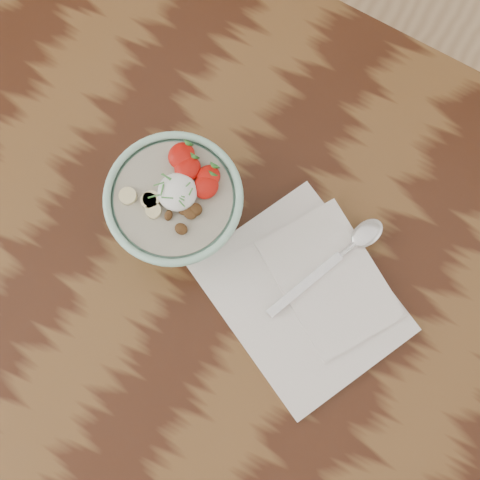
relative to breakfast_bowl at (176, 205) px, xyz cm
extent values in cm
cube|color=#36190D|center=(8.83, -6.12, -7.77)|extent=(160.00, 90.00, 4.00)
cylinder|color=#9FD6BE|center=(-0.02, -0.10, -5.24)|extent=(7.42, 7.42, 1.06)
torus|color=#9FD6BE|center=(-0.02, -0.10, 3.41)|extent=(16.88, 16.88, 0.97)
cylinder|color=#B2AB93|center=(-0.02, -0.10, 2.88)|extent=(14.31, 14.31, 0.88)
ellipsoid|color=white|center=(0.27, 0.56, 4.24)|extent=(4.76, 4.76, 2.62)
ellipsoid|color=#B30E08|center=(-1.69, 4.71, 4.19)|extent=(3.16, 3.47, 1.74)
cone|color=#286623|center=(-1.69, 6.13, 4.49)|extent=(1.40, 1.03, 1.52)
ellipsoid|color=#B30E08|center=(2.79, 2.90, 4.15)|extent=(2.99, 3.29, 1.65)
cone|color=#286623|center=(2.79, 4.24, 4.45)|extent=(1.40, 1.03, 1.52)
ellipsoid|color=#B30E08|center=(2.44, 4.04, 4.10)|extent=(2.80, 3.08, 1.54)
cone|color=#286623|center=(2.44, 5.30, 4.40)|extent=(1.40, 1.03, 1.52)
ellipsoid|color=#B30E08|center=(-0.22, 3.69, 4.18)|extent=(3.09, 3.40, 1.70)
cone|color=#286623|center=(-0.22, 5.08, 4.48)|extent=(1.40, 1.03, 1.52)
cylinder|color=beige|center=(-4.72, -2.70, 3.73)|extent=(2.12, 2.12, 0.70)
cylinder|color=beige|center=(-2.07, -1.63, 3.73)|extent=(2.08, 2.08, 0.70)
cylinder|color=beige|center=(-1.12, -2.73, 3.73)|extent=(1.86, 1.86, 0.70)
cylinder|color=beige|center=(-2.25, -1.97, 3.73)|extent=(1.94, 1.94, 0.70)
ellipsoid|color=#563519|center=(1.95, -0.79, 3.85)|extent=(1.65, 1.62, 0.85)
ellipsoid|color=#563519|center=(0.73, -2.32, 3.79)|extent=(1.30, 1.54, 0.90)
ellipsoid|color=#563519|center=(2.90, -3.00, 3.89)|extent=(1.73, 1.52, 0.97)
ellipsoid|color=#563519|center=(3.00, -0.69, 3.76)|extent=(1.80, 1.79, 0.62)
ellipsoid|color=#563519|center=(2.82, -0.83, 3.95)|extent=(1.93, 1.71, 0.92)
ellipsoid|color=#563519|center=(3.14, -0.13, 3.89)|extent=(1.91, 1.87, 1.08)
ellipsoid|color=#563519|center=(2.38, -0.34, 3.72)|extent=(1.54, 1.53, 0.69)
cylinder|color=#3F8437|center=(0.71, 0.47, 5.33)|extent=(1.23, 0.92, 0.23)
cylinder|color=#3F8437|center=(-1.60, 1.30, 5.33)|extent=(1.35, 0.27, 0.23)
cylinder|color=#3F8437|center=(1.09, 1.63, 5.33)|extent=(0.42, 1.01, 0.21)
cylinder|color=#3F8437|center=(-1.57, 1.29, 5.33)|extent=(1.28, 0.42, 0.22)
cylinder|color=#3F8437|center=(1.70, -0.62, 5.33)|extent=(1.06, 0.50, 0.22)
cylinder|color=#3F8437|center=(-1.88, 0.08, 5.33)|extent=(1.00, 1.08, 0.22)
cylinder|color=#3F8437|center=(1.83, 1.17, 5.33)|extent=(0.30, 0.99, 0.21)
cylinder|color=#3F8437|center=(-1.59, -1.47, 5.33)|extent=(1.17, 1.14, 0.23)
cylinder|color=#3F8437|center=(-0.14, -0.85, 5.33)|extent=(1.36, 0.76, 0.23)
cylinder|color=#3F8437|center=(0.91, 0.03, 5.33)|extent=(1.39, 0.59, 0.23)
cylinder|color=#3F8437|center=(1.12, -0.14, 5.33)|extent=(1.25, 0.19, 0.22)
cylinder|color=#3F8437|center=(0.22, 0.53, 5.33)|extent=(1.50, 0.77, 0.23)
cylinder|color=#3F8437|center=(-1.17, -0.36, 5.33)|extent=(0.63, 1.35, 0.23)
cylinder|color=#3F8437|center=(-1.23, -0.12, 5.33)|extent=(0.50, 0.99, 0.21)
cube|color=white|center=(19.23, -1.46, -5.31)|extent=(30.17, 27.86, 0.93)
cube|color=white|center=(21.10, 2.27, -4.56)|extent=(21.41, 19.43, 0.56)
cube|color=silver|center=(18.73, -0.06, -4.10)|extent=(5.30, 11.62, 0.36)
cylinder|color=silver|center=(21.40, 7.02, -3.92)|extent=(1.79, 3.18, 0.73)
ellipsoid|color=silver|center=(22.45, 9.82, -3.79)|extent=(4.67, 5.60, 0.99)
camera|label=1|loc=(18.14, -15.55, 80.05)|focal=50.00mm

